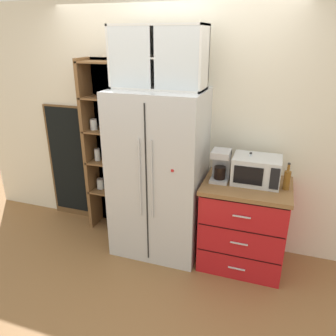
{
  "coord_description": "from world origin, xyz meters",
  "views": [
    {
      "loc": [
        1.09,
        -2.9,
        2.2
      ],
      "look_at": [
        0.1,
        0.02,
        0.95
      ],
      "focal_mm": 35.14,
      "sensor_mm": 36.0,
      "label": 1
    }
  ],
  "objects_px": {
    "microwave": "(256,170)",
    "bottle_clear": "(249,169)",
    "bottle_amber": "(287,178)",
    "chalkboard_menu": "(71,163)",
    "coffee_maker": "(221,165)",
    "mug_red": "(248,180)",
    "refrigerator": "(159,175)"
  },
  "relations": [
    {
      "from": "microwave",
      "to": "bottle_clear",
      "type": "distance_m",
      "value": 0.07
    },
    {
      "from": "bottle_amber",
      "to": "chalkboard_menu",
      "type": "height_order",
      "value": "chalkboard_menu"
    },
    {
      "from": "coffee_maker",
      "to": "mug_red",
      "type": "xyz_separation_m",
      "value": [
        0.27,
        -0.01,
        -0.11
      ]
    },
    {
      "from": "bottle_amber",
      "to": "refrigerator",
      "type": "bearing_deg",
      "value": -179.54
    },
    {
      "from": "microwave",
      "to": "chalkboard_menu",
      "type": "relative_size",
      "value": 0.31
    },
    {
      "from": "coffee_maker",
      "to": "bottle_amber",
      "type": "distance_m",
      "value": 0.61
    },
    {
      "from": "mug_red",
      "to": "chalkboard_menu",
      "type": "relative_size",
      "value": 0.07
    },
    {
      "from": "bottle_amber",
      "to": "mug_red",
      "type": "bearing_deg",
      "value": 179.14
    },
    {
      "from": "chalkboard_menu",
      "to": "coffee_maker",
      "type": "bearing_deg",
      "value": -8.45
    },
    {
      "from": "refrigerator",
      "to": "microwave",
      "type": "xyz_separation_m",
      "value": [
        0.96,
        0.07,
        0.15
      ]
    },
    {
      "from": "microwave",
      "to": "mug_red",
      "type": "bearing_deg",
      "value": -141.73
    },
    {
      "from": "refrigerator",
      "to": "chalkboard_menu",
      "type": "height_order",
      "value": "refrigerator"
    },
    {
      "from": "refrigerator",
      "to": "microwave",
      "type": "distance_m",
      "value": 0.97
    },
    {
      "from": "coffee_maker",
      "to": "bottle_clear",
      "type": "height_order",
      "value": "coffee_maker"
    },
    {
      "from": "mug_red",
      "to": "chalkboard_menu",
      "type": "bearing_deg",
      "value": 172.34
    },
    {
      "from": "microwave",
      "to": "mug_red",
      "type": "relative_size",
      "value": 4.13
    },
    {
      "from": "mug_red",
      "to": "bottle_clear",
      "type": "relative_size",
      "value": 0.36
    },
    {
      "from": "coffee_maker",
      "to": "bottle_amber",
      "type": "height_order",
      "value": "coffee_maker"
    },
    {
      "from": "refrigerator",
      "to": "coffee_maker",
      "type": "distance_m",
      "value": 0.65
    },
    {
      "from": "refrigerator",
      "to": "mug_red",
      "type": "height_order",
      "value": "refrigerator"
    },
    {
      "from": "bottle_amber",
      "to": "bottle_clear",
      "type": "height_order",
      "value": "bottle_clear"
    },
    {
      "from": "microwave",
      "to": "mug_red",
      "type": "xyz_separation_m",
      "value": [
        -0.06,
        -0.05,
        -0.09
      ]
    },
    {
      "from": "coffee_maker",
      "to": "mug_red",
      "type": "relative_size",
      "value": 2.91
    },
    {
      "from": "chalkboard_menu",
      "to": "bottle_clear",
      "type": "bearing_deg",
      "value": -6.24
    },
    {
      "from": "bottle_clear",
      "to": "coffee_maker",
      "type": "bearing_deg",
      "value": -170.11
    },
    {
      "from": "coffee_maker",
      "to": "chalkboard_menu",
      "type": "xyz_separation_m",
      "value": [
        -1.91,
        0.28,
        -0.32
      ]
    },
    {
      "from": "bottle_clear",
      "to": "microwave",
      "type": "bearing_deg",
      "value": -3.52
    },
    {
      "from": "coffee_maker",
      "to": "bottle_amber",
      "type": "xyz_separation_m",
      "value": [
        0.61,
        -0.01,
        -0.04
      ]
    },
    {
      "from": "refrigerator",
      "to": "bottle_clear",
      "type": "height_order",
      "value": "refrigerator"
    },
    {
      "from": "refrigerator",
      "to": "coffee_maker",
      "type": "height_order",
      "value": "refrigerator"
    },
    {
      "from": "mug_red",
      "to": "bottle_clear",
      "type": "height_order",
      "value": "bottle_clear"
    },
    {
      "from": "refrigerator",
      "to": "coffee_maker",
      "type": "xyz_separation_m",
      "value": [
        0.63,
        0.02,
        0.18
      ]
    }
  ]
}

